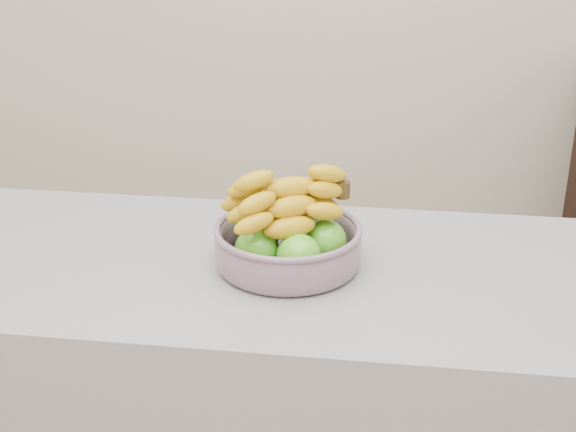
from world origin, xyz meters
name	(u,v)px	position (x,y,z in m)	size (l,w,h in m)	color
fruit_bowl	(288,239)	(0.04, 0.40, 0.95)	(0.27, 0.27, 0.17)	#8991A5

